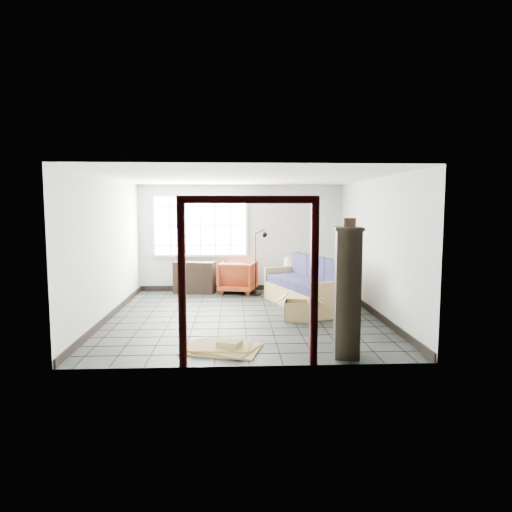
{
  "coord_description": "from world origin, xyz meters",
  "views": [
    {
      "loc": [
        -0.18,
        -8.48,
        2.06
      ],
      "look_at": [
        0.24,
        0.3,
        1.11
      ],
      "focal_mm": 32.0,
      "sensor_mm": 36.0,
      "label": 1
    }
  ],
  "objects": [
    {
      "name": "doorway_trim",
      "position": [
        0.0,
        -2.7,
        1.38
      ],
      "size": [
        1.8,
        0.08,
        2.2
      ],
      "color": "#330C0B",
      "rests_on": "ground"
    },
    {
      "name": "console_shelf",
      "position": [
        -1.13,
        2.4,
        0.38
      ],
      "size": [
        1.03,
        0.57,
        0.75
      ],
      "rotation": [
        0.0,
        0.0,
        -0.21
      ],
      "color": "black",
      "rests_on": "ground"
    },
    {
      "name": "ground",
      "position": [
        0.0,
        0.0,
        0.0
      ],
      "size": [
        5.5,
        5.5,
        0.0
      ],
      "primitive_type": "plane",
      "color": "black",
      "rests_on": "ground"
    },
    {
      "name": "projector",
      "position": [
        1.23,
        2.39,
        0.53
      ],
      "size": [
        0.31,
        0.24,
        0.1
      ],
      "rotation": [
        0.0,
        0.0,
        0.04
      ],
      "color": "silver",
      "rests_on": "side_table"
    },
    {
      "name": "window_panel",
      "position": [
        -1.0,
        2.7,
        1.6
      ],
      "size": [
        2.32,
        0.08,
        1.52
      ],
      "color": "silver",
      "rests_on": "ground"
    },
    {
      "name": "cardboard_pile",
      "position": [
        -0.35,
        -2.06,
        0.04
      ],
      "size": [
        1.25,
        1.05,
        0.16
      ],
      "rotation": [
        0.0,
        0.0,
        -0.33
      ],
      "color": "olive",
      "rests_on": "ground"
    },
    {
      "name": "open_box",
      "position": [
        1.01,
        -0.34,
        0.17
      ],
      "size": [
        0.9,
        0.56,
        0.48
      ],
      "rotation": [
        0.0,
        0.0,
        -0.19
      ],
      "color": "olive",
      "rests_on": "ground"
    },
    {
      "name": "room_shell",
      "position": [
        0.0,
        0.03,
        1.68
      ],
      "size": [
        5.02,
        5.52,
        2.61
      ],
      "color": "#ACAFA8",
      "rests_on": "ground"
    },
    {
      "name": "side_table",
      "position": [
        1.16,
        2.4,
        0.39
      ],
      "size": [
        0.58,
        0.58,
        0.48
      ],
      "rotation": [
        0.0,
        0.0,
        0.43
      ],
      "color": "black",
      "rests_on": "ground"
    },
    {
      "name": "table_lamp",
      "position": [
        1.12,
        2.32,
        0.75
      ],
      "size": [
        0.31,
        0.31,
        0.38
      ],
      "rotation": [
        0.0,
        0.0,
        -0.27
      ],
      "color": "black",
      "rests_on": "side_table"
    },
    {
      "name": "tall_shelf",
      "position": [
        1.36,
        -2.4,
        0.91
      ],
      "size": [
        0.45,
        0.54,
        1.79
      ],
      "rotation": [
        0.0,
        0.0,
        -0.16
      ],
      "color": "black",
      "rests_on": "ground"
    },
    {
      "name": "futon_sofa",
      "position": [
        1.36,
        0.78,
        0.37
      ],
      "size": [
        1.6,
        2.47,
        1.03
      ],
      "rotation": [
        0.0,
        0.0,
        0.34
      ],
      "color": "tan",
      "rests_on": "ground"
    },
    {
      "name": "floor_lamp",
      "position": [
        0.41,
        1.98,
        0.83
      ],
      "size": [
        0.42,
        0.36,
        1.56
      ],
      "rotation": [
        0.0,
        0.0,
        -0.22
      ],
      "color": "black",
      "rests_on": "ground"
    },
    {
      "name": "pot",
      "position": [
        1.39,
        -2.34,
        1.85
      ],
      "size": [
        0.17,
        0.17,
        0.12
      ],
      "rotation": [
        0.0,
        0.0,
        -0.06
      ],
      "color": "black",
      "rests_on": "tall_shelf"
    },
    {
      "name": "armchair",
      "position": [
        -0.09,
        2.4,
        0.42
      ],
      "size": [
        0.99,
        0.95,
        0.83
      ],
      "primitive_type": "imported",
      "rotation": [
        0.0,
        0.0,
        2.87
      ],
      "color": "#934315",
      "rests_on": "ground"
    }
  ]
}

